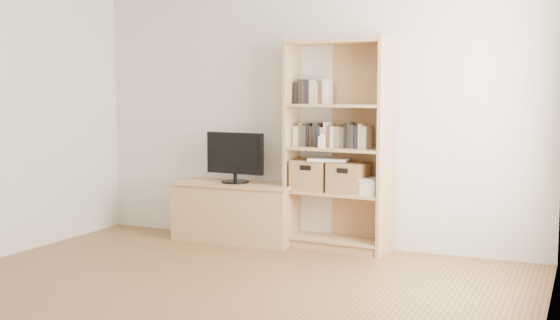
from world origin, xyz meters
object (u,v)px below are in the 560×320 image
Objects in this scene: basket_right at (349,178)px; tv_stand at (235,213)px; baby_monitor at (322,142)px; laptop at (329,159)px; bookshelf at (337,145)px; television at (235,158)px; basket_left at (312,175)px.

tv_stand is at bearing -172.16° from basket_right.
laptop is at bearing 70.82° from baby_monitor.
basket_right is (1.15, 0.04, 0.40)m from tv_stand.
tv_stand is 1.24m from bookshelf.
television is 0.95m from laptop.
bookshelf is 0.16m from laptop.
bookshelf is 0.32m from basket_right.
basket_left is at bearing 141.31° from baby_monitor.
basket_right is (0.23, 0.08, -0.32)m from baby_monitor.
basket_left is at bearing 10.31° from television.
baby_monitor is (0.91, -0.04, 0.18)m from television.
bookshelf is at bearing -8.74° from laptop.
television is 1.86× the size of basket_right.
television reaches higher than basket_right.
baby_monitor is 0.31× the size of basket_left.
television reaches higher than tv_stand.
basket_left reaches higher than basket_right.
television is at bearing -172.16° from basket_right.
tv_stand is 1.10m from laptop.
basket_right is (0.12, -0.02, -0.29)m from bookshelf.
bookshelf is 3.12× the size of television.
laptop is at bearing 8.13° from television.
tv_stand is 0.88m from basket_left.
tv_stand is 0.54m from television.
laptop is at bearing 2.66° from tv_stand.
basket_right is 0.94× the size of laptop.
bookshelf is 5.65× the size of basket_left.
television reaches higher than laptop.
tv_stand is at bearing 174.73° from laptop.
television is at bearing 174.73° from laptop.
laptop reaches higher than basket_left.
bookshelf is at bearing 2.39° from tv_stand.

